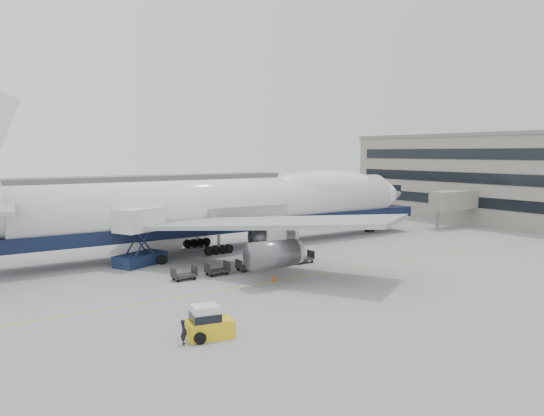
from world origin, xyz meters
TOP-DOWN VIEW (x-y plane):
  - ground at (0.00, 0.00)m, footprint 260.00×260.00m
  - apron_line at (0.00, -6.00)m, footprint 60.00×0.15m
  - terminal at (51.92, 0.04)m, footprint 24.20×70.40m
  - hangar at (-10.00, 70.00)m, footprint 110.00×8.00m
  - airliner at (0.64, 12.00)m, footprint 67.00×55.30m
  - catering_truck at (-13.01, 8.52)m, footprint 6.34×5.48m
  - baggage_tug at (-17.37, -16.28)m, footprint 3.31×2.19m
  - ground_worker at (-19.24, -16.51)m, footprint 0.58×0.70m
  - traffic_cone at (-4.97, -5.83)m, footprint 0.43×0.43m
  - dolly_0 at (-11.95, -0.59)m, footprint 2.30×1.35m
  - dolly_1 at (-8.34, -0.59)m, footprint 2.30×1.35m
  - dolly_2 at (-4.74, -0.59)m, footprint 2.30×1.35m
  - dolly_3 at (-1.13, -0.59)m, footprint 2.30×1.35m
  - dolly_4 at (2.47, -0.59)m, footprint 2.30×1.35m

SIDE VIEW (x-z plane):
  - ground at x=0.00m, z-range 0.00..0.00m
  - apron_line at x=0.00m, z-range 0.00..0.01m
  - traffic_cone at x=-4.97m, z-range -0.02..0.62m
  - dolly_0 at x=-11.95m, z-range -0.12..1.18m
  - dolly_1 at x=-8.34m, z-range -0.12..1.18m
  - dolly_2 at x=-4.74m, z-range -0.12..1.18m
  - dolly_3 at x=-1.13m, z-range -0.12..1.18m
  - dolly_4 at x=2.47m, z-range -0.12..1.18m
  - ground_worker at x=-19.24m, z-range 0.00..1.65m
  - baggage_tug at x=-17.37m, z-range -0.12..2.11m
  - catering_truck at x=-13.01m, z-range 0.34..6.60m
  - hangar at x=-10.00m, z-range 0.00..7.00m
  - airliner at x=0.64m, z-range -4.37..15.61m
  - terminal at x=51.92m, z-range -0.01..15.59m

